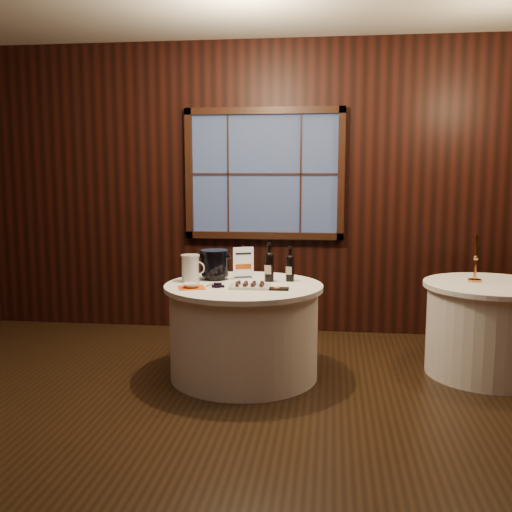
# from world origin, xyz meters

# --- Properties ---
(ground) EXTENTS (6.00, 6.00, 0.00)m
(ground) POSITION_xyz_m (0.00, 0.00, 0.00)
(ground) COLOR black
(ground) RESTS_ON ground
(back_wall) EXTENTS (6.00, 0.10, 3.00)m
(back_wall) POSITION_xyz_m (0.00, 2.48, 1.54)
(back_wall) COLOR black
(back_wall) RESTS_ON ground
(main_table) EXTENTS (1.28, 1.28, 0.77)m
(main_table) POSITION_xyz_m (0.00, 1.00, 0.39)
(main_table) COLOR white
(main_table) RESTS_ON ground
(side_table) EXTENTS (1.08, 1.08, 0.77)m
(side_table) POSITION_xyz_m (2.00, 1.30, 0.39)
(side_table) COLOR white
(side_table) RESTS_ON ground
(sign_stand) EXTENTS (0.17, 0.13, 0.28)m
(sign_stand) POSITION_xyz_m (-0.04, 1.25, 0.87)
(sign_stand) COLOR silver
(sign_stand) RESTS_ON main_table
(port_bottle_left) EXTENTS (0.08, 0.08, 0.32)m
(port_bottle_left) POSITION_xyz_m (0.19, 1.16, 0.91)
(port_bottle_left) COLOR black
(port_bottle_left) RESTS_ON main_table
(port_bottle_right) EXTENTS (0.07, 0.08, 0.29)m
(port_bottle_right) POSITION_xyz_m (0.36, 1.19, 0.90)
(port_bottle_right) COLOR black
(port_bottle_right) RESTS_ON main_table
(ice_bucket) EXTENTS (0.25, 0.25, 0.25)m
(ice_bucket) POSITION_xyz_m (-0.27, 1.19, 0.90)
(ice_bucket) COLOR black
(ice_bucket) RESTS_ON main_table
(chocolate_plate) EXTENTS (0.32, 0.22, 0.05)m
(chocolate_plate) POSITION_xyz_m (0.07, 0.86, 0.79)
(chocolate_plate) COLOR white
(chocolate_plate) RESTS_ON main_table
(chocolate_box) EXTENTS (0.19, 0.10, 0.02)m
(chocolate_box) POSITION_xyz_m (0.28, 0.81, 0.78)
(chocolate_box) COLOR black
(chocolate_box) RESTS_ON main_table
(grape_bunch) EXTENTS (0.16, 0.06, 0.04)m
(grape_bunch) POSITION_xyz_m (-0.18, 0.84, 0.79)
(grape_bunch) COLOR black
(grape_bunch) RESTS_ON main_table
(glass_pitcher) EXTENTS (0.21, 0.16, 0.22)m
(glass_pitcher) POSITION_xyz_m (-0.45, 1.07, 0.88)
(glass_pitcher) COLOR white
(glass_pitcher) RESTS_ON main_table
(orange_napkin) EXTENTS (0.26, 0.26, 0.00)m
(orange_napkin) POSITION_xyz_m (-0.39, 0.80, 0.77)
(orange_napkin) COLOR #E65013
(orange_napkin) RESTS_ON main_table
(cracker_bowl) EXTENTS (0.15, 0.15, 0.03)m
(cracker_bowl) POSITION_xyz_m (-0.39, 0.80, 0.79)
(cracker_bowl) COLOR white
(cracker_bowl) RESTS_ON orange_napkin
(brass_candlestick) EXTENTS (0.11, 0.11, 0.39)m
(brass_candlestick) POSITION_xyz_m (1.88, 1.36, 0.91)
(brass_candlestick) COLOR #BB813A
(brass_candlestick) RESTS_ON side_table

